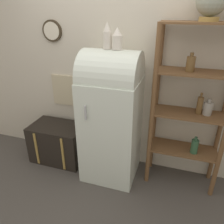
{
  "coord_description": "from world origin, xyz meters",
  "views": [
    {
      "loc": [
        0.71,
        -1.94,
        1.96
      ],
      "look_at": [
        0.01,
        0.24,
        0.87
      ],
      "focal_mm": 35.0,
      "sensor_mm": 36.0,
      "label": 1
    }
  ],
  "objects_px": {
    "vase_left": "(107,36)",
    "vase_center": "(117,39)",
    "suitcase_trunk": "(59,142)",
    "globe": "(212,0)",
    "refrigerator": "(111,115)"
  },
  "relations": [
    {
      "from": "refrigerator",
      "to": "vase_center",
      "type": "height_order",
      "value": "vase_center"
    },
    {
      "from": "refrigerator",
      "to": "suitcase_trunk",
      "type": "height_order",
      "value": "refrigerator"
    },
    {
      "from": "vase_left",
      "to": "vase_center",
      "type": "xyz_separation_m",
      "value": [
        0.1,
        0.0,
        -0.02
      ]
    },
    {
      "from": "suitcase_trunk",
      "to": "vase_center",
      "type": "xyz_separation_m",
      "value": [
        0.85,
        -0.03,
        1.42
      ]
    },
    {
      "from": "suitcase_trunk",
      "to": "vase_left",
      "type": "bearing_deg",
      "value": -2.52
    },
    {
      "from": "refrigerator",
      "to": "vase_center",
      "type": "xyz_separation_m",
      "value": [
        0.06,
        0.01,
        0.85
      ]
    },
    {
      "from": "suitcase_trunk",
      "to": "globe",
      "type": "xyz_separation_m",
      "value": [
        1.68,
        0.09,
        1.76
      ]
    },
    {
      "from": "suitcase_trunk",
      "to": "refrigerator",
      "type": "bearing_deg",
      "value": -2.87
    },
    {
      "from": "suitcase_trunk",
      "to": "globe",
      "type": "bearing_deg",
      "value": 3.05
    },
    {
      "from": "vase_left",
      "to": "globe",
      "type": "bearing_deg",
      "value": 7.47
    },
    {
      "from": "vase_left",
      "to": "vase_center",
      "type": "relative_size",
      "value": 1.24
    },
    {
      "from": "suitcase_trunk",
      "to": "vase_left",
      "type": "height_order",
      "value": "vase_left"
    },
    {
      "from": "globe",
      "to": "vase_center",
      "type": "relative_size",
      "value": 1.48
    },
    {
      "from": "suitcase_trunk",
      "to": "vase_left",
      "type": "relative_size",
      "value": 2.71
    },
    {
      "from": "refrigerator",
      "to": "globe",
      "type": "bearing_deg",
      "value": 8.27
    }
  ]
}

